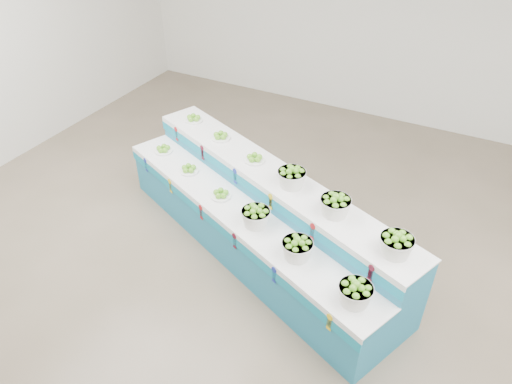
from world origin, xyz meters
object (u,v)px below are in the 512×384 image
plate_upper_mid (221,136)px  basket_upper_right (396,244)px  display_stand (256,216)px  basket_lower_left (256,216)px

plate_upper_mid → basket_upper_right: (2.59, -1.11, 0.07)m
display_stand → basket_upper_right: basket_upper_right is taller
basket_upper_right → plate_upper_mid: bearing=156.9°
display_stand → plate_upper_mid: 1.22m
plate_upper_mid → basket_upper_right: basket_upper_right is taller
display_stand → basket_upper_right: size_ratio=12.99×
plate_upper_mid → basket_lower_left: bearing=-44.0°
basket_lower_left → display_stand: bearing=117.2°
basket_lower_left → plate_upper_mid: (-1.05, 1.02, 0.23)m
display_stand → basket_lower_left: display_stand is taller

